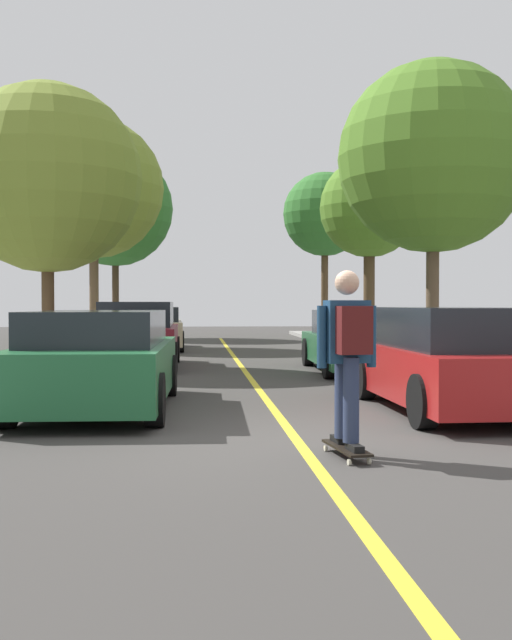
# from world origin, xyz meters

# --- Properties ---
(ground) EXTENTS (80.00, 80.00, 0.00)m
(ground) POSITION_xyz_m (0.00, 0.00, 0.00)
(ground) COLOR #3D3A38
(center_line) EXTENTS (0.12, 39.20, 0.01)m
(center_line) POSITION_xyz_m (0.00, 4.00, 0.00)
(center_line) COLOR gold
(center_line) RESTS_ON ground
(parked_car_left_nearest) EXTENTS (2.03, 4.47, 1.35)m
(parked_car_left_nearest) POSITION_xyz_m (-2.37, 2.49, 0.68)
(parked_car_left_nearest) COLOR #1E5B33
(parked_car_left_nearest) RESTS_ON ground
(parked_car_left_near) EXTENTS (1.87, 4.09, 1.48)m
(parked_car_left_near) POSITION_xyz_m (-2.37, 9.51, 0.73)
(parked_car_left_near) COLOR maroon
(parked_car_left_near) RESTS_ON ground
(parked_car_left_far) EXTENTS (1.99, 4.72, 1.34)m
(parked_car_left_far) POSITION_xyz_m (-2.37, 16.23, 0.67)
(parked_car_left_far) COLOR #BCAD89
(parked_car_left_far) RESTS_ON ground
(parked_car_right_nearest) EXTENTS (1.97, 4.21, 1.39)m
(parked_car_right_nearest) POSITION_xyz_m (2.37, 1.92, 0.69)
(parked_car_right_nearest) COLOR maroon
(parked_car_right_nearest) RESTS_ON ground
(parked_car_right_near) EXTENTS (1.95, 4.49, 1.30)m
(parked_car_right_near) POSITION_xyz_m (2.36, 7.92, 0.65)
(parked_car_right_near) COLOR #1E5B33
(parked_car_right_near) RESTS_ON ground
(street_tree_left_nearest) EXTENTS (4.20, 4.20, 6.19)m
(street_tree_left_nearest) POSITION_xyz_m (-4.33, 9.33, 4.22)
(street_tree_left_nearest) COLOR #4C3823
(street_tree_left_nearest) RESTS_ON sidewalk_left
(street_tree_left_near) EXTENTS (4.54, 4.54, 7.32)m
(street_tree_left_near) POSITION_xyz_m (-4.33, 17.20, 5.18)
(street_tree_left_near) COLOR brown
(street_tree_left_near) RESTS_ON sidewalk_left
(street_tree_left_far) EXTENTS (4.75, 4.75, 7.60)m
(street_tree_left_far) POSITION_xyz_m (-4.33, 24.01, 5.36)
(street_tree_left_far) COLOR #3D2D1E
(street_tree_left_far) RESTS_ON sidewalk_left
(street_tree_right_nearest) EXTENTS (4.32, 4.32, 6.78)m
(street_tree_right_nearest) POSITION_xyz_m (4.33, 8.99, 4.75)
(street_tree_right_nearest) COLOR brown
(street_tree_right_nearest) RESTS_ON sidewalk_right
(street_tree_right_near) EXTENTS (3.08, 3.08, 5.82)m
(street_tree_right_near) POSITION_xyz_m (4.33, 15.32, 4.38)
(street_tree_right_near) COLOR #4C3823
(street_tree_right_near) RESTS_ON sidewalk_right
(street_tree_right_far) EXTENTS (3.47, 3.47, 6.75)m
(street_tree_right_far) POSITION_xyz_m (4.33, 23.42, 5.13)
(street_tree_right_far) COLOR #4C3823
(street_tree_right_far) RESTS_ON sidewalk_right
(fire_hydrant) EXTENTS (0.20, 0.20, 0.70)m
(fire_hydrant) POSITION_xyz_m (3.87, 7.09, 0.49)
(fire_hydrant) COLOR #B2140F
(fire_hydrant) RESTS_ON sidewalk_right
(skateboard) EXTENTS (0.34, 0.86, 0.10)m
(skateboard) POSITION_xyz_m (0.35, -0.96, 0.09)
(skateboard) COLOR black
(skateboard) RESTS_ON ground
(skateboarder) EXTENTS (0.59, 0.71, 1.65)m
(skateboarder) POSITION_xyz_m (0.35, -1.00, 1.04)
(skateboarder) COLOR black
(skateboarder) RESTS_ON skateboard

